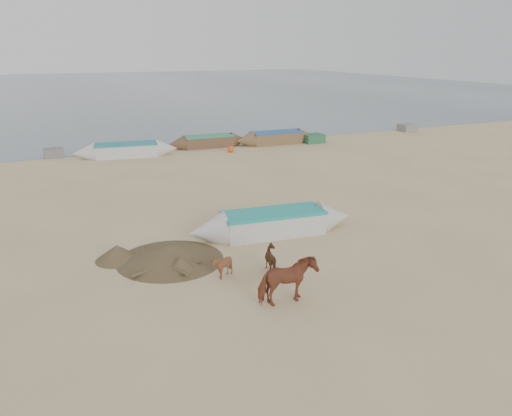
{
  "coord_description": "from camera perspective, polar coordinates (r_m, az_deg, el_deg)",
  "views": [
    {
      "loc": [
        -7.61,
        -12.53,
        6.85
      ],
      "look_at": [
        0.0,
        4.0,
        1.0
      ],
      "focal_mm": 35.0,
      "sensor_mm": 36.0,
      "label": 1
    }
  ],
  "objects": [
    {
      "name": "ground",
      "position": [
        16.18,
        5.98,
        -7.33
      ],
      "size": [
        140.0,
        140.0,
        0.0
      ],
      "primitive_type": "plane",
      "color": "tan",
      "rests_on": "ground"
    },
    {
      "name": "waterline_canoes",
      "position": [
        33.5,
        -21.64,
        5.53
      ],
      "size": [
        39.77,
        3.91,
        0.95
      ],
      "color": "brown",
      "rests_on": "ground"
    },
    {
      "name": "beach_clutter",
      "position": [
        35.38,
        -6.12,
        7.06
      ],
      "size": [
        43.77,
        4.22,
        0.64
      ],
      "color": "#295B3A",
      "rests_on": "ground"
    },
    {
      "name": "calf_right",
      "position": [
        16.01,
        2.05,
        -5.87
      ],
      "size": [
        0.91,
        0.99,
        0.84
      ],
      "primitive_type": "imported",
      "rotation": [
        0.0,
        0.0,
        1.85
      ],
      "color": "brown",
      "rests_on": "ground"
    },
    {
      "name": "cow_adult",
      "position": [
        13.98,
        3.59,
        -8.35
      ],
      "size": [
        1.65,
        0.76,
        1.39
      ],
      "primitive_type": "imported",
      "rotation": [
        0.0,
        0.0,
        1.58
      ],
      "color": "brown",
      "rests_on": "ground"
    },
    {
      "name": "calf_front",
      "position": [
        15.61,
        -3.85,
        -6.61
      ],
      "size": [
        0.84,
        0.78,
        0.81
      ],
      "primitive_type": "imported",
      "rotation": [
        0.0,
        0.0,
        -1.76
      ],
      "color": "brown",
      "rests_on": "ground"
    },
    {
      "name": "debris_pile",
      "position": [
        17.14,
        -9.81,
        -5.06
      ],
      "size": [
        4.56,
        4.56,
        0.53
      ],
      "primitive_type": "cone",
      "rotation": [
        0.0,
        0.0,
        0.31
      ],
      "color": "brown",
      "rests_on": "ground"
    },
    {
      "name": "sea",
      "position": [
        95.08,
        -20.58,
        12.61
      ],
      "size": [
        160.0,
        160.0,
        0.0
      ],
      "primitive_type": "plane",
      "color": "slate",
      "rests_on": "ground"
    },
    {
      "name": "near_canoe",
      "position": [
        19.12,
        1.96,
        -1.7
      ],
      "size": [
        6.72,
        2.05,
        0.93
      ],
      "primitive_type": null,
      "rotation": [
        0.0,
        0.0,
        -0.1
      ],
      "color": "beige",
      "rests_on": "ground"
    }
  ]
}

